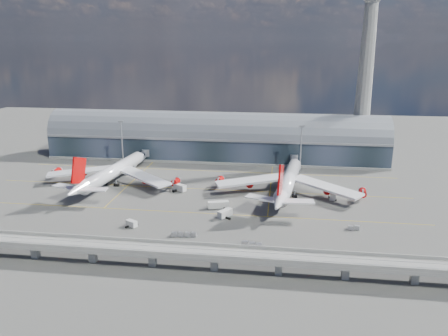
# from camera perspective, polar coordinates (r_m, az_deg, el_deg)

# --- Properties ---
(ground) EXTENTS (500.00, 500.00, 0.00)m
(ground) POSITION_cam_1_polar(r_m,az_deg,el_deg) (193.29, -4.62, -4.66)
(ground) COLOR #474744
(ground) RESTS_ON ground
(taxi_lines) EXTENTS (200.00, 80.12, 0.01)m
(taxi_lines) POSITION_cam_1_polar(r_m,az_deg,el_deg) (213.60, -3.38, -2.53)
(taxi_lines) COLOR gold
(taxi_lines) RESTS_ON ground
(terminal) EXTENTS (200.00, 30.00, 28.00)m
(terminal) POSITION_cam_1_polar(r_m,az_deg,el_deg) (263.48, -1.13, 3.75)
(terminal) COLOR #1C2830
(terminal) RESTS_ON ground
(control_tower) EXTENTS (19.00, 19.00, 103.00)m
(control_tower) POSITION_cam_1_polar(r_m,az_deg,el_deg) (263.55, 18.01, 11.83)
(control_tower) COLOR gray
(control_tower) RESTS_ON ground
(guideway) EXTENTS (220.00, 8.50, 7.20)m
(guideway) POSITION_cam_1_polar(r_m,az_deg,el_deg) (142.57, -9.38, -10.58)
(guideway) COLOR gray
(guideway) RESTS_ON ground
(floodlight_mast_left) EXTENTS (3.00, 0.70, 25.70)m
(floodlight_mast_left) POSITION_cam_1_polar(r_m,az_deg,el_deg) (253.85, -13.18, 3.35)
(floodlight_mast_left) COLOR gray
(floodlight_mast_left) RESTS_ON ground
(floodlight_mast_right) EXTENTS (3.00, 0.70, 25.70)m
(floodlight_mast_right) POSITION_cam_1_polar(r_m,az_deg,el_deg) (237.89, 10.02, 2.66)
(floodlight_mast_right) COLOR gray
(floodlight_mast_right) RESTS_ON ground
(airliner_left) EXTENTS (69.20, 72.79, 22.19)m
(airliner_left) POSITION_cam_1_polar(r_m,az_deg,el_deg) (222.22, -14.50, -0.57)
(airliner_left) COLOR white
(airliner_left) RESTS_ON ground
(airliner_right) EXTENTS (70.06, 73.28, 23.26)m
(airliner_right) POSITION_cam_1_polar(r_m,az_deg,el_deg) (203.35, 8.35, -1.89)
(airliner_right) COLOR white
(airliner_right) RESTS_ON ground
(jet_bridge_left) EXTENTS (4.40, 28.00, 7.25)m
(jet_bridge_left) POSITION_cam_1_polar(r_m,az_deg,el_deg) (250.63, -10.93, 1.32)
(jet_bridge_left) COLOR gray
(jet_bridge_left) RESTS_ON ground
(jet_bridge_right) EXTENTS (4.40, 32.00, 7.25)m
(jet_bridge_right) POSITION_cam_1_polar(r_m,az_deg,el_deg) (236.24, 9.20, 0.48)
(jet_bridge_right) COLOR gray
(jet_bridge_right) RESTS_ON ground
(service_truck_1) EXTENTS (5.01, 4.07, 2.65)m
(service_truck_1) POSITION_cam_1_polar(r_m,az_deg,el_deg) (173.04, -11.98, -7.13)
(service_truck_1) COLOR beige
(service_truck_1) RESTS_ON ground
(service_truck_2) EXTENTS (9.21, 4.91, 3.21)m
(service_truck_2) POSITION_cam_1_polar(r_m,az_deg,el_deg) (186.73, -0.74, -4.83)
(service_truck_2) COLOR beige
(service_truck_2) RESTS_ON ground
(service_truck_3) EXTENTS (5.93, 6.93, 3.22)m
(service_truck_3) POSITION_cam_1_polar(r_m,az_deg,el_deg) (177.82, 0.13, -5.97)
(service_truck_3) COLOR beige
(service_truck_3) RESTS_ON ground
(service_truck_4) EXTENTS (3.39, 5.95, 3.29)m
(service_truck_4) POSITION_cam_1_polar(r_m,az_deg,el_deg) (203.05, 14.01, -3.56)
(service_truck_4) COLOR beige
(service_truck_4) RESTS_ON ground
(service_truck_5) EXTENTS (7.25, 5.87, 3.33)m
(service_truck_5) POSITION_cam_1_polar(r_m,az_deg,el_deg) (208.65, -5.83, -2.57)
(service_truck_5) COLOR beige
(service_truck_5) RESTS_ON ground
(cargo_train_0) EXTENTS (9.55, 2.54, 1.57)m
(cargo_train_0) POSITION_cam_1_polar(r_m,az_deg,el_deg) (162.44, -5.24, -8.64)
(cargo_train_0) COLOR gray
(cargo_train_0) RESTS_ON ground
(cargo_train_1) EXTENTS (7.87, 3.45, 1.72)m
(cargo_train_1) POSITION_cam_1_polar(r_m,az_deg,el_deg) (154.41, 3.66, -9.98)
(cargo_train_1) COLOR gray
(cargo_train_1) RESTS_ON ground
(cargo_train_2) EXTENTS (4.83, 2.35, 1.57)m
(cargo_train_2) POSITION_cam_1_polar(r_m,az_deg,el_deg) (174.22, 16.59, -7.50)
(cargo_train_2) COLOR gray
(cargo_train_2) RESTS_ON ground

